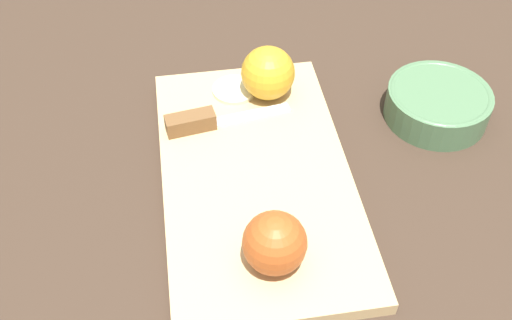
{
  "coord_description": "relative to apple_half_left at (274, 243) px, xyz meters",
  "views": [
    {
      "loc": [
        -0.5,
        0.03,
        0.57
      ],
      "look_at": [
        0.0,
        0.0,
        0.04
      ],
      "focal_mm": 42.0,
      "sensor_mm": 36.0,
      "label": 1
    }
  ],
  "objects": [
    {
      "name": "knife",
      "position": [
        0.22,
        0.08,
        -0.02
      ],
      "size": [
        0.06,
        0.18,
        0.02
      ],
      "rotation": [
        0.0,
        0.0,
        -1.33
      ],
      "color": "silver",
      "rests_on": "cutting_board"
    },
    {
      "name": "cutting_board",
      "position": [
        0.14,
        0.01,
        -0.04
      ],
      "size": [
        0.43,
        0.27,
        0.02
      ],
      "color": "tan",
      "rests_on": "ground_plane"
    },
    {
      "name": "apple_half_left",
      "position": [
        0.0,
        0.0,
        0.0
      ],
      "size": [
        0.07,
        0.07,
        0.07
      ],
      "rotation": [
        0.0,
        0.0,
        2.13
      ],
      "color": "#AD4C1E",
      "rests_on": "cutting_board"
    },
    {
      "name": "bowl",
      "position": [
        0.24,
        -0.25,
        -0.03
      ],
      "size": [
        0.14,
        0.14,
        0.05
      ],
      "color": "#4C704C",
      "rests_on": "ground_plane"
    },
    {
      "name": "apple_half_right",
      "position": [
        0.28,
        -0.02,
        0.0
      ],
      "size": [
        0.07,
        0.07,
        0.07
      ],
      "rotation": [
        0.0,
        0.0,
        2.37
      ],
      "color": "gold",
      "rests_on": "cutting_board"
    },
    {
      "name": "ground_plane",
      "position": [
        0.14,
        0.01,
        -0.05
      ],
      "size": [
        4.0,
        4.0,
        0.0
      ],
      "primitive_type": "plane",
      "color": "#38281E"
    },
    {
      "name": "apple_slice",
      "position": [
        0.29,
        0.03,
        -0.03
      ],
      "size": [
        0.06,
        0.06,
        0.01
      ],
      "color": "beige",
      "rests_on": "cutting_board"
    }
  ]
}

